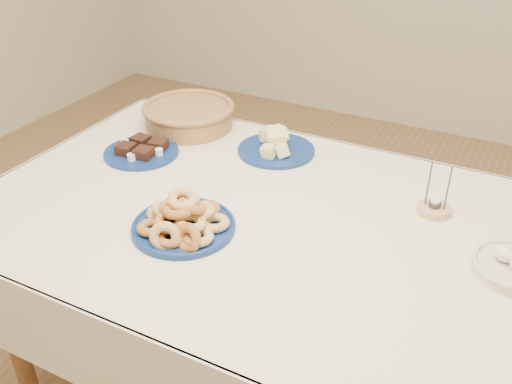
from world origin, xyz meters
TOP-DOWN VIEW (x-y plane):
  - dining_table at (0.00, 0.00)m, footprint 1.71×1.11m
  - donut_platter at (-0.16, -0.18)m, footprint 0.35×0.35m
  - melon_plate at (-0.14, 0.37)m, footprint 0.31×0.31m
  - brownie_plate at (-0.54, 0.14)m, footprint 0.30×0.30m
  - wicker_basket at (-0.52, 0.41)m, footprint 0.44×0.44m
  - candle_holder at (0.43, 0.23)m, footprint 0.10×0.10m

SIDE VIEW (x-z plane):
  - dining_table at x=0.00m, z-range 0.27..1.02m
  - brownie_plate at x=-0.54m, z-range 0.74..0.79m
  - candle_holder at x=0.43m, z-range 0.69..0.84m
  - melon_plate at x=-0.14m, z-range 0.73..0.83m
  - donut_platter at x=-0.16m, z-range 0.72..0.85m
  - wicker_basket at x=-0.52m, z-range 0.75..0.84m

